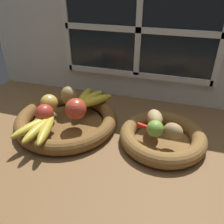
# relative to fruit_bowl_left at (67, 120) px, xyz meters

# --- Properties ---
(ground_plane) EXTENTS (1.40, 0.90, 0.03)m
(ground_plane) POSITION_rel_fruit_bowl_left_xyz_m (0.20, 0.02, -0.04)
(ground_plane) COLOR brown
(back_wall) EXTENTS (1.40, 0.05, 0.55)m
(back_wall) POSITION_rel_fruit_bowl_left_xyz_m (0.20, 0.32, 0.25)
(back_wall) COLOR silver
(back_wall) RESTS_ON ground_plane
(fruit_bowl_left) EXTENTS (0.38, 0.38, 0.05)m
(fruit_bowl_left) POSITION_rel_fruit_bowl_left_xyz_m (0.00, 0.00, 0.00)
(fruit_bowl_left) COLOR brown
(fruit_bowl_left) RESTS_ON ground_plane
(fruit_bowl_right) EXTENTS (0.29, 0.29, 0.05)m
(fruit_bowl_right) POSITION_rel_fruit_bowl_left_xyz_m (0.36, 0.00, 0.00)
(fruit_bowl_right) COLOR brown
(fruit_bowl_right) RESTS_ON ground_plane
(apple_red_front) EXTENTS (0.06, 0.06, 0.06)m
(apple_red_front) POSITION_rel_fruit_bowl_left_xyz_m (-0.05, -0.06, 0.06)
(apple_red_front) COLOR #B73828
(apple_red_front) RESTS_ON fruit_bowl_left
(apple_red_right) EXTENTS (0.08, 0.08, 0.08)m
(apple_red_right) POSITION_rel_fruit_bowl_left_xyz_m (0.05, -0.01, 0.07)
(apple_red_right) COLOR #CC422D
(apple_red_right) RESTS_ON fruit_bowl_left
(apple_golden_left) EXTENTS (0.07, 0.07, 0.07)m
(apple_golden_left) POSITION_rel_fruit_bowl_left_xyz_m (-0.07, 0.01, 0.06)
(apple_golden_left) COLOR gold
(apple_golden_left) RESTS_ON fruit_bowl_left
(pear_brown) EXTENTS (0.08, 0.08, 0.08)m
(pear_brown) POSITION_rel_fruit_bowl_left_xyz_m (-0.02, 0.07, 0.07)
(pear_brown) COLOR olive
(pear_brown) RESTS_ON fruit_bowl_left
(banana_bunch_front) EXTENTS (0.13, 0.18, 0.03)m
(banana_bunch_front) POSITION_rel_fruit_bowl_left_xyz_m (-0.03, -0.13, 0.04)
(banana_bunch_front) COLOR gold
(banana_bunch_front) RESTS_ON fruit_bowl_left
(banana_bunch_back) EXTENTS (0.14, 0.17, 0.03)m
(banana_bunch_back) POSITION_rel_fruit_bowl_left_xyz_m (0.05, 0.11, 0.04)
(banana_bunch_back) COLOR yellow
(banana_bunch_back) RESTS_ON fruit_bowl_left
(potato_oblong) EXTENTS (0.07, 0.09, 0.05)m
(potato_oblong) POSITION_rel_fruit_bowl_left_xyz_m (0.33, 0.03, 0.05)
(potato_oblong) COLOR tan
(potato_oblong) RESTS_ON fruit_bowl_right
(potato_small) EXTENTS (0.08, 0.07, 0.05)m
(potato_small) POSITION_rel_fruit_bowl_left_xyz_m (0.39, -0.03, 0.05)
(potato_small) COLOR #A38451
(potato_small) RESTS_ON fruit_bowl_right
(lime_near) EXTENTS (0.06, 0.06, 0.06)m
(lime_near) POSITION_rel_fruit_bowl_left_xyz_m (0.34, -0.04, 0.06)
(lime_near) COLOR #7AAD3D
(lime_near) RESTS_ON fruit_bowl_right
(chili_pepper) EXTENTS (0.14, 0.05, 0.02)m
(chili_pepper) POSITION_rel_fruit_bowl_left_xyz_m (0.35, -0.02, 0.04)
(chili_pepper) COLOR red
(chili_pepper) RESTS_ON fruit_bowl_right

